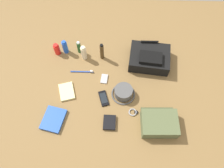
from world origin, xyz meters
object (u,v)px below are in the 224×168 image
object	(u,v)px
shampoo_bottle	(79,47)
notepad	(67,91)
cologne_bottle	(102,52)
media_player	(104,79)
lotion_bottle	(84,53)
paperback_novel	(54,119)
wallet	(109,122)
deodorant_spray	(65,47)
wristwatch	(133,112)
backpack	(149,58)
bucket_hat	(123,92)
sunscreen_spray	(57,49)
cell_phone	(104,98)
toiletry_pouch	(159,123)
toothbrush	(83,72)

from	to	relation	value
shampoo_bottle	notepad	xyz separation A→B (m)	(-0.06, -0.40, -0.05)
cologne_bottle	media_player	distance (m)	0.23
lotion_bottle	paperback_novel	xyz separation A→B (m)	(-0.18, -0.57, -0.06)
wallet	deodorant_spray	bearing A→B (deg)	123.32
wallet	wristwatch	bearing A→B (deg)	27.83
cologne_bottle	notepad	world-z (taller)	cologne_bottle
backpack	shampoo_bottle	world-z (taller)	backpack
bucket_hat	shampoo_bottle	world-z (taller)	shampoo_bottle
bucket_hat	paperback_novel	world-z (taller)	bucket_hat
shampoo_bottle	notepad	distance (m)	0.41
backpack	deodorant_spray	xyz separation A→B (m)	(-0.71, 0.09, 0.01)
bucket_hat	sunscreen_spray	bearing A→B (deg)	145.70
cell_phone	wallet	size ratio (longest dim) A/B	1.26
bucket_hat	media_player	world-z (taller)	bucket_hat
paperback_novel	wallet	xyz separation A→B (m)	(0.41, -0.01, 0.00)
deodorant_spray	cologne_bottle	size ratio (longest dim) A/B	0.79
wallet	cell_phone	bearing A→B (deg)	106.22
cologne_bottle	bucket_hat	bearing A→B (deg)	-62.53
wristwatch	lotion_bottle	bearing A→B (deg)	129.61
toiletry_pouch	wristwatch	world-z (taller)	toiletry_pouch
media_player	paperback_novel	bearing A→B (deg)	-135.07
shampoo_bottle	wristwatch	world-z (taller)	shampoo_bottle
toiletry_pouch	toothbrush	bearing A→B (deg)	143.18
bucket_hat	cell_phone	bearing A→B (deg)	-164.76
lotion_bottle	wallet	bearing A→B (deg)	-68.13
paperback_novel	toothbrush	size ratio (longest dim) A/B	1.13
bucket_hat	cologne_bottle	distance (m)	0.40
lotion_bottle	paperback_novel	bearing A→B (deg)	-107.65
backpack	lotion_bottle	distance (m)	0.55
cologne_bottle	cell_phone	bearing A→B (deg)	-85.69
toiletry_pouch	lotion_bottle	xyz separation A→B (m)	(-0.59, 0.59, 0.02)
bucket_hat	media_player	distance (m)	0.21
bucket_hat	notepad	bearing A→B (deg)	178.75
bucket_hat	paperback_novel	xyz separation A→B (m)	(-0.51, -0.22, -0.02)
cologne_bottle	paperback_novel	world-z (taller)	cologne_bottle
wristwatch	toiletry_pouch	bearing A→B (deg)	-27.14
notepad	backpack	bearing A→B (deg)	8.64
backpack	deodorant_spray	distance (m)	0.72
media_player	notepad	xyz separation A→B (m)	(-0.29, -0.12, 0.00)
toiletry_pouch	bucket_hat	world-z (taller)	toiletry_pouch
sunscreen_spray	bucket_hat	bearing A→B (deg)	-34.30
cologne_bottle	wristwatch	bearing A→B (deg)	-62.84
toiletry_pouch	cologne_bottle	world-z (taller)	cologne_bottle
deodorant_spray	wallet	size ratio (longest dim) A/B	1.23
sunscreen_spray	deodorant_spray	world-z (taller)	deodorant_spray
toiletry_pouch	sunscreen_spray	size ratio (longest dim) A/B	2.36
bucket_hat	cell_phone	distance (m)	0.16
shampoo_bottle	toiletry_pouch	bearing A→B (deg)	-45.65
cell_phone	wristwatch	xyz separation A→B (m)	(0.23, -0.11, -0.00)
backpack	wristwatch	distance (m)	0.49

